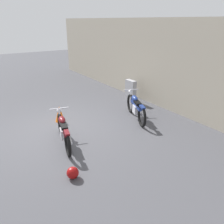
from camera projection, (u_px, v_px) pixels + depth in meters
ground_plane at (60, 130)px, 7.39m from camera, size 40.00×40.00×0.00m
building_wall at (164, 64)px, 8.96m from camera, size 18.00×0.30×3.34m
stone_marker at (131, 91)px, 9.82m from camera, size 0.53×0.21×0.93m
helmet at (73, 173)px, 5.11m from camera, size 0.27×0.27×0.27m
traffic_cone at (60, 114)px, 7.96m from camera, size 0.32×0.32×0.55m
motorcycle_maroon at (63, 131)px, 6.42m from camera, size 1.91×0.67×0.87m
motorcycle_blue at (136, 107)px, 8.11m from camera, size 1.90×0.89×0.90m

